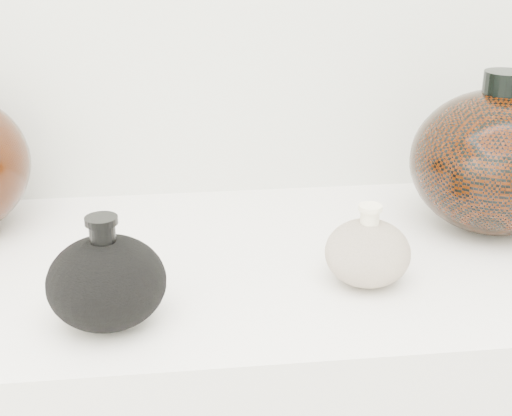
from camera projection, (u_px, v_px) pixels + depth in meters
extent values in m
cube|color=silver|center=(212.00, 269.00, 0.95)|extent=(1.20, 0.50, 0.03)
ellipsoid|color=black|center=(107.00, 282.00, 0.77)|extent=(0.16, 0.16, 0.10)
cylinder|color=black|center=(102.00, 234.00, 0.75)|extent=(0.03, 0.03, 0.03)
cylinder|color=black|center=(101.00, 220.00, 0.75)|extent=(0.04, 0.04, 0.01)
ellipsoid|color=beige|center=(368.00, 253.00, 0.87)|extent=(0.13, 0.13, 0.08)
cylinder|color=beige|center=(370.00, 217.00, 0.85)|extent=(0.03, 0.03, 0.02)
cylinder|color=beige|center=(370.00, 208.00, 0.84)|extent=(0.03, 0.03, 0.01)
ellipsoid|color=black|center=(495.00, 162.00, 1.00)|extent=(0.30, 0.30, 0.20)
cylinder|color=black|center=(506.00, 85.00, 0.96)|extent=(0.08, 0.08, 0.04)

